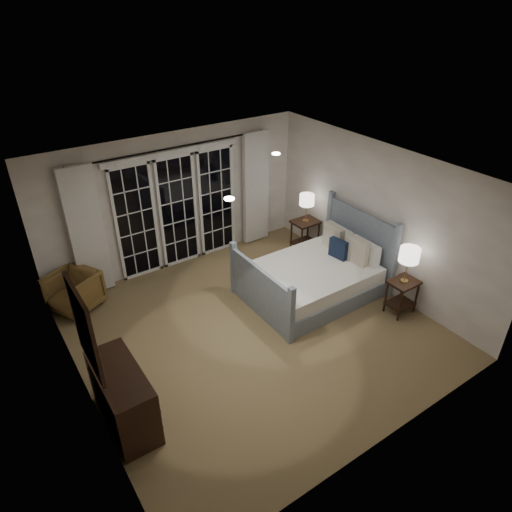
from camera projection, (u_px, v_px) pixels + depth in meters
floor at (254, 329)px, 7.06m from camera, size 5.00×5.00×0.00m
ceiling at (253, 177)px, 5.78m from camera, size 5.00×5.00×0.00m
wall_left at (72, 325)px, 5.21m from camera, size 0.02×5.00×2.50m
wall_right at (377, 217)px, 7.62m from camera, size 0.02×5.00×2.50m
wall_back at (176, 201)px, 8.20m from camera, size 5.00×0.02×2.50m
wall_front at (390, 367)px, 4.64m from camera, size 5.00×0.02×2.50m
french_doors at (178, 210)px, 8.25m from camera, size 2.50×0.04×2.20m
curtain_rod at (173, 148)px, 7.61m from camera, size 3.50×0.03×0.03m
curtain_left at (87, 232)px, 7.37m from camera, size 0.55×0.10×2.25m
curtain_right at (256, 188)px, 8.96m from camera, size 0.55×0.10×2.25m
downlight_a at (276, 154)px, 6.60m from camera, size 0.12×0.12×0.01m
downlight_b at (229, 199)px, 5.21m from camera, size 0.12×0.12×0.01m
bed at (315, 276)px, 7.76m from camera, size 2.19×1.57×1.27m
nightstand_left at (402, 292)px, 7.25m from camera, size 0.46×0.36×0.59m
nightstand_right at (305, 231)px, 8.94m from camera, size 0.50×0.40×0.66m
lamp_left at (409, 255)px, 6.90m from camera, size 0.31×0.31×0.60m
lamp_right at (307, 200)px, 8.60m from camera, size 0.28×0.28×0.55m
armchair at (74, 291)px, 7.37m from camera, size 0.96×0.95×0.65m
dresser at (123, 397)px, 5.39m from camera, size 0.48×1.14×0.81m
mirror at (85, 329)px, 4.68m from camera, size 0.05×0.85×1.00m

